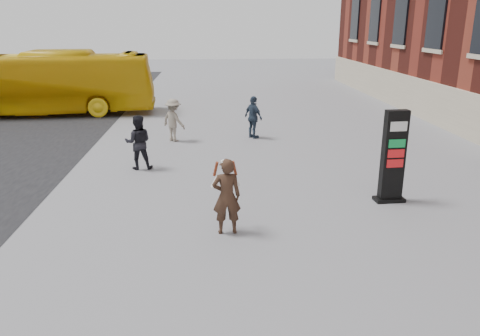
{
  "coord_description": "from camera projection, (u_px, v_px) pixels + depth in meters",
  "views": [
    {
      "loc": [
        -0.67,
        -9.14,
        4.41
      ],
      "look_at": [
        0.01,
        1.2,
        1.16
      ],
      "focal_mm": 35.0,
      "sensor_mm": 36.0,
      "label": 1
    }
  ],
  "objects": [
    {
      "name": "pedestrian_b",
      "position": [
        174.0,
        120.0,
        17.85
      ],
      "size": [
        1.19,
        1.15,
        1.63
      ],
      "primitive_type": "imported",
      "rotation": [
        0.0,
        0.0,
        2.42
      ],
      "color": "gray",
      "rests_on": "ground"
    },
    {
      "name": "pedestrian_a",
      "position": [
        138.0,
        142.0,
        14.45
      ],
      "size": [
        0.87,
        0.7,
        1.7
      ],
      "primitive_type": "imported",
      "rotation": [
        0.0,
        0.0,
        3.21
      ],
      "color": "black",
      "rests_on": "ground"
    },
    {
      "name": "woman",
      "position": [
        227.0,
        195.0,
        9.99
      ],
      "size": [
        0.66,
        0.61,
        1.69
      ],
      "rotation": [
        0.0,
        0.0,
        3.21
      ],
      "color": "black",
      "rests_on": "ground"
    },
    {
      "name": "ground",
      "position": [
        243.0,
        236.0,
        10.07
      ],
      "size": [
        100.0,
        100.0,
        0.0
      ],
      "primitive_type": "plane",
      "color": "#9E9EA3"
    },
    {
      "name": "bus",
      "position": [
        38.0,
        83.0,
        22.86
      ],
      "size": [
        11.26,
        3.34,
        3.09
      ],
      "primitive_type": "imported",
      "rotation": [
        0.0,
        0.0,
        1.64
      ],
      "color": "gold",
      "rests_on": "road"
    },
    {
      "name": "info_pylon",
      "position": [
        393.0,
        157.0,
        11.68
      ],
      "size": [
        0.78,
        0.43,
        2.36
      ],
      "rotation": [
        0.0,
        0.0,
        0.07
      ],
      "color": "black",
      "rests_on": "ground"
    },
    {
      "name": "pedestrian_c",
      "position": [
        253.0,
        117.0,
        18.32
      ],
      "size": [
        0.88,
        1.03,
        1.66
      ],
      "primitive_type": "imported",
      "rotation": [
        0.0,
        0.0,
        2.17
      ],
      "color": "#293749",
      "rests_on": "ground"
    }
  ]
}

